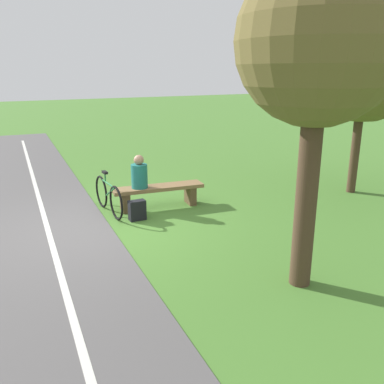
% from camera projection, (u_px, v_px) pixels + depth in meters
% --- Properties ---
extents(ground_plane, '(80.00, 80.00, 0.00)m').
position_uv_depth(ground_plane, '(98.00, 227.00, 8.01)').
color(ground_plane, '#477A2D').
extents(paved_path, '(5.84, 36.05, 0.02)m').
position_uv_depth(paved_path, '(90.00, 378.00, 4.06)').
color(paved_path, '#565454').
rests_on(paved_path, ground_plane).
extents(path_centre_line, '(3.25, 31.85, 0.00)m').
position_uv_depth(path_centre_line, '(90.00, 377.00, 4.05)').
color(path_centre_line, silver).
rests_on(path_centre_line, paved_path).
extents(bench, '(2.09, 0.77, 0.50)m').
position_uv_depth(bench, '(158.00, 192.00, 9.12)').
color(bench, brown).
rests_on(bench, ground_plane).
extents(person_seated, '(0.41, 0.41, 0.73)m').
position_uv_depth(person_seated, '(139.00, 174.00, 8.84)').
color(person_seated, '#1E6B66').
rests_on(person_seated, bench).
extents(bicycle, '(0.08, 1.69, 0.90)m').
position_uv_depth(bicycle, '(108.00, 196.00, 8.73)').
color(bicycle, black).
rests_on(bicycle, ground_plane).
extents(backpack, '(0.35, 0.23, 0.42)m').
position_uv_depth(backpack, '(137.00, 210.00, 8.37)').
color(backpack, black).
rests_on(backpack, ground_plane).
extents(tree_far_left, '(3.41, 3.41, 5.19)m').
position_uv_depth(tree_far_left, '(367.00, 48.00, 9.42)').
color(tree_far_left, '#473323').
rests_on(tree_far_left, ground_plane).
extents(tree_by_path, '(2.11, 2.11, 4.37)m').
position_uv_depth(tree_by_path, '(319.00, 46.00, 4.98)').
color(tree_by_path, '#473323').
rests_on(tree_by_path, ground_plane).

